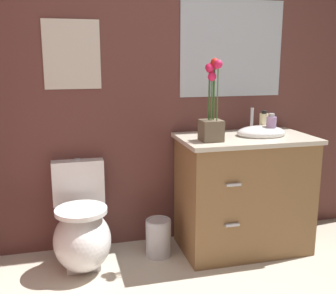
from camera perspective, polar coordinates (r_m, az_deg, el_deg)
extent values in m
cube|color=brown|center=(3.05, 1.78, 9.81)|extent=(3.95, 0.05, 2.50)
ellipsoid|color=white|center=(2.84, -11.87, -12.62)|extent=(0.38, 0.48, 0.40)
cube|color=white|center=(2.93, -11.83, -14.16)|extent=(0.22, 0.26, 0.18)
cube|color=white|center=(2.99, -12.42, -4.76)|extent=(0.36, 0.13, 0.32)
cylinder|color=white|center=(2.74, -12.05, -8.70)|extent=(0.34, 0.34, 0.03)
cylinder|color=#B7B7BC|center=(2.95, -12.57, -1.79)|extent=(0.04, 0.04, 0.02)
cube|color=brown|center=(3.04, 10.46, -6.64)|extent=(0.90, 0.52, 0.81)
cube|color=beige|center=(2.93, 10.78, 1.18)|extent=(0.94, 0.56, 0.03)
ellipsoid|color=white|center=(2.98, 12.90, 1.95)|extent=(0.36, 0.26, 0.10)
cylinder|color=#B7B7BC|center=(3.11, 11.62, 3.74)|extent=(0.02, 0.02, 0.18)
cube|color=#B7B7BC|center=(2.67, 9.16, -5.24)|extent=(0.10, 0.02, 0.02)
cube|color=#B7B7BC|center=(2.76, 8.96, -10.71)|extent=(0.10, 0.02, 0.02)
cube|color=brown|center=(2.72, 6.03, 2.31)|extent=(0.14, 0.14, 0.14)
cylinder|color=#386B2D|center=(2.70, 6.47, 7.71)|extent=(0.01, 0.01, 0.37)
sphere|color=red|center=(2.69, 6.56, 11.67)|extent=(0.06, 0.06, 0.06)
cylinder|color=#386B2D|center=(2.72, 6.34, 7.50)|extent=(0.01, 0.01, 0.35)
sphere|color=#E01E51|center=(2.71, 6.43, 11.19)|extent=(0.06, 0.06, 0.06)
cylinder|color=#386B2D|center=(2.70, 5.75, 7.38)|extent=(0.01, 0.01, 0.34)
sphere|color=#E01E51|center=(2.69, 5.83, 10.99)|extent=(0.06, 0.06, 0.06)
cylinder|color=#386B2D|center=(2.69, 5.83, 7.27)|extent=(0.01, 0.01, 0.33)
sphere|color=#E01E51|center=(2.68, 5.91, 10.82)|extent=(0.06, 0.06, 0.06)
cylinder|color=#386B2D|center=(2.68, 6.11, 6.71)|extent=(0.01, 0.01, 0.28)
sphere|color=#E01E51|center=(2.67, 6.18, 9.74)|extent=(0.06, 0.06, 0.06)
cylinder|color=#386B2D|center=(2.66, 6.93, 7.52)|extent=(0.01, 0.01, 0.36)
sphere|color=#E01E51|center=(2.66, 7.03, 11.42)|extent=(0.06, 0.06, 0.06)
cylinder|color=beige|center=(3.11, 13.23, 3.29)|extent=(0.06, 0.06, 0.14)
cylinder|color=black|center=(3.10, 13.30, 4.78)|extent=(0.04, 0.04, 0.02)
cylinder|color=#B28CBF|center=(2.96, 14.21, 2.79)|extent=(0.07, 0.07, 0.14)
cylinder|color=#B7B7BC|center=(2.95, 14.29, 4.34)|extent=(0.04, 0.04, 0.02)
cylinder|color=#B7B7BC|center=(2.97, -1.35, -12.63)|extent=(0.18, 0.18, 0.26)
torus|color=#B7B7BC|center=(2.92, -1.36, -10.23)|extent=(0.18, 0.18, 0.01)
cube|color=beige|center=(2.89, -13.28, 12.45)|extent=(0.38, 0.01, 0.46)
cube|color=#B2BCC6|center=(3.15, 8.92, 13.39)|extent=(0.80, 0.01, 0.70)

